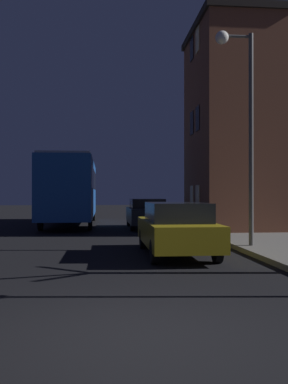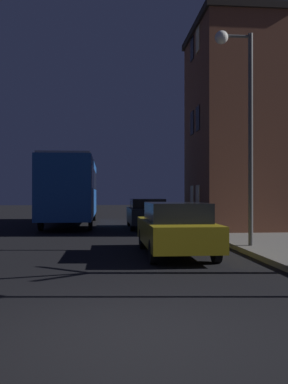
{
  "view_description": "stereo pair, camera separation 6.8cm",
  "coord_description": "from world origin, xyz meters",
  "px_view_note": "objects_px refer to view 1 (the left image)",
  "views": [
    {
      "loc": [
        -0.36,
        -5.19,
        1.71
      ],
      "look_at": [
        1.27,
        12.02,
        1.78
      ],
      "focal_mm": 40.0,
      "sensor_mm": 36.0,
      "label": 1
    },
    {
      "loc": [
        -0.3,
        -5.2,
        1.71
      ],
      "look_at": [
        1.27,
        12.02,
        1.78
      ],
      "focal_mm": 40.0,
      "sensor_mm": 36.0,
      "label": 2
    }
  ],
  "objects_px": {
    "streetlamp": "(241,103)",
    "car_mid_lane": "(146,213)",
    "car_near_lane": "(176,228)",
    "bus": "(71,186)"
  },
  "relations": [
    {
      "from": "streetlamp",
      "to": "car_mid_lane",
      "type": "height_order",
      "value": "streetlamp"
    },
    {
      "from": "car_mid_lane",
      "to": "bus",
      "type": "bearing_deg",
      "value": 144.12
    },
    {
      "from": "bus",
      "to": "car_mid_lane",
      "type": "xyz_separation_m",
      "value": [
        3.89,
        -2.81,
        -1.37
      ]
    },
    {
      "from": "streetlamp",
      "to": "bus",
      "type": "relative_size",
      "value": 0.6
    },
    {
      "from": "streetlamp",
      "to": "car_near_lane",
      "type": "height_order",
      "value": "streetlamp"
    },
    {
      "from": "streetlamp",
      "to": "car_near_lane",
      "type": "distance_m",
      "value": 4.36
    },
    {
      "from": "car_near_lane",
      "to": "car_mid_lane",
      "type": "xyz_separation_m",
      "value": [
        0.1,
        9.19,
        -0.0
      ]
    },
    {
      "from": "streetlamp",
      "to": "bus",
      "type": "xyz_separation_m",
      "value": [
        -5.93,
        11.2,
        -2.34
      ]
    },
    {
      "from": "streetlamp",
      "to": "car_near_lane",
      "type": "relative_size",
      "value": 1.4
    },
    {
      "from": "bus",
      "to": "car_near_lane",
      "type": "relative_size",
      "value": 2.31
    }
  ]
}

